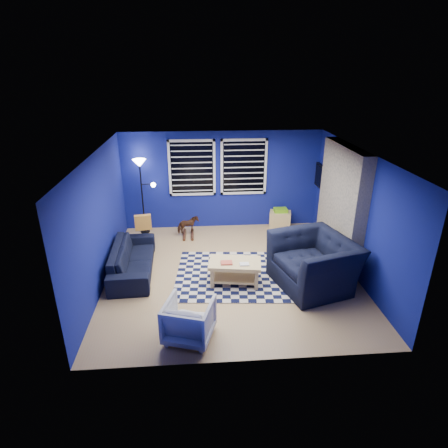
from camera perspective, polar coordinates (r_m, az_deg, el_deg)
name	(u,v)px	position (r m, az deg, el deg)	size (l,w,h in m)	color
floor	(231,273)	(7.79, 1.03, -7.49)	(5.00, 5.00, 0.00)	tan
ceiling	(232,153)	(6.87, 1.18, 10.78)	(5.00, 5.00, 0.00)	white
wall_back	(222,181)	(9.60, -0.32, 6.63)	(5.00, 5.00, 0.00)	navy
wall_left	(100,221)	(7.44, -18.43, 0.46)	(5.00, 5.00, 0.00)	navy
wall_right	(356,213)	(7.87, 19.54, 1.53)	(5.00, 5.00, 0.00)	navy
fireplace	(340,207)	(8.27, 17.27, 2.43)	(0.65, 2.00, 2.50)	gray
window_left	(192,168)	(9.45, -4.90, 8.48)	(1.17, 0.06, 1.42)	black
window_right	(244,167)	(9.52, 3.03, 8.65)	(1.17, 0.06, 1.42)	black
tv	(322,178)	(9.57, 14.78, 6.75)	(0.07, 1.00, 0.58)	black
rug	(238,275)	(7.73, 2.14, -7.72)	(2.50, 2.00, 0.02)	black
sofa	(133,259)	(7.94, -13.75, -5.17)	(0.79, 2.01, 0.59)	black
armchair_big	(314,262)	(7.39, 13.48, -5.71)	(1.30, 1.49, 0.97)	black
armchair_bent	(189,320)	(5.99, -5.35, -14.33)	(0.71, 0.73, 0.67)	gray
rocking_horse	(188,225)	(9.35, -5.51, -0.18)	(0.52, 0.24, 0.44)	#492417
coffee_table	(235,268)	(7.30, 1.65, -6.68)	(1.07, 0.72, 0.49)	#D8B779
cabinet	(280,219)	(9.92, 8.53, 0.72)	(0.61, 0.48, 0.54)	#D8B779
floor_lamp	(141,173)	(9.34, -12.52, 7.55)	(0.52, 0.32, 1.89)	black
throw_pillow	(143,222)	(8.46, -12.24, 0.24)	(0.36, 0.11, 0.34)	#C5832E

